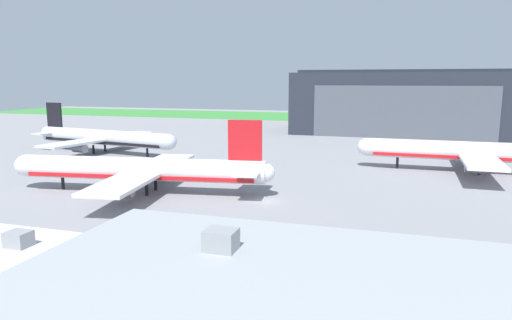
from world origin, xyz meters
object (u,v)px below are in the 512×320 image
at_px(airliner_near_right, 141,170).
at_px(maintenance_hangar, 402,103).
at_px(airliner_far_left, 103,138).
at_px(airliner_far_right, 471,152).

bearing_deg(airliner_near_right, maintenance_hangar, 68.81).
bearing_deg(airliner_near_right, airliner_far_left, 132.73).
xyz_separation_m(maintenance_hangar, airliner_far_right, (13.87, -73.98, -6.72)).
relative_size(maintenance_hangar, airliner_far_left, 1.68).
bearing_deg(airliner_far_left, maintenance_hangar, 44.32).
height_order(airliner_near_right, airliner_far_right, airliner_far_right).
bearing_deg(maintenance_hangar, airliner_near_right, -111.19).
bearing_deg(airliner_far_left, airliner_near_right, -47.27).
bearing_deg(airliner_far_right, airliner_far_left, -179.95).
xyz_separation_m(airliner_far_right, airliner_far_left, (-89.70, -0.08, -0.28)).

